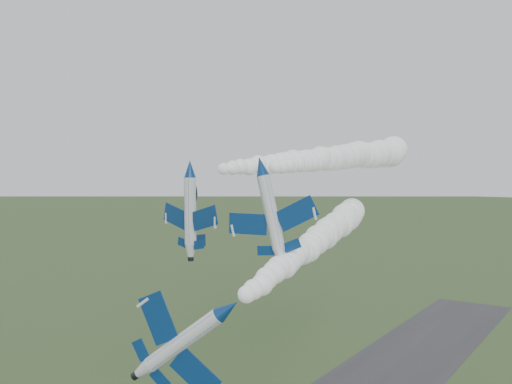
% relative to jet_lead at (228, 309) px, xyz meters
% --- Properties ---
extents(jet_lead, '(7.01, 12.81, 8.64)m').
position_rel_jet_lead_xyz_m(jet_lead, '(0.00, 0.00, 0.00)').
color(jet_lead, silver).
extents(smoke_trail_jet_lead, '(29.96, 77.27, 5.67)m').
position_rel_jet_lead_xyz_m(smoke_trail_jet_lead, '(-11.96, 40.96, 1.45)').
color(smoke_trail_jet_lead, white).
extents(jet_pair_left, '(12.18, 14.31, 3.54)m').
position_rel_jet_lead_xyz_m(jet_pair_left, '(-22.49, 21.28, 12.65)').
color(jet_pair_left, silver).
extents(smoke_trail_jet_pair_left, '(16.97, 55.08, 5.82)m').
position_rel_jet_lead_xyz_m(smoke_trail_jet_pair_left, '(-16.73, 51.76, 14.46)').
color(smoke_trail_jet_pair_left, white).
extents(jet_pair_right, '(12.01, 14.41, 4.24)m').
position_rel_jet_lead_xyz_m(jet_pair_right, '(-9.91, 20.54, 12.96)').
color(jet_pair_right, silver).
extents(smoke_trail_jet_pair_right, '(21.04, 70.21, 4.45)m').
position_rel_jet_lead_xyz_m(smoke_trail_jet_pair_right, '(-18.57, 59.39, 14.52)').
color(smoke_trail_jet_pair_right, white).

